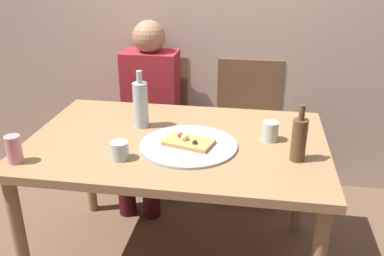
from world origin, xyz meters
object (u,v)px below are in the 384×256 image
object	(u,v)px
dining_table	(177,154)
tumbler_near	(270,131)
soda_can	(14,149)
beer_bottle	(141,104)
wine_bottle	(299,139)
pizza_tray	(189,145)
tumbler_far	(120,150)
pizza_slice_last	(188,142)
guest_in_sweater	(148,104)
chair_left	(154,114)
chair_right	(248,120)

from	to	relation	value
dining_table	tumbler_near	size ratio (longest dim) A/B	15.26
tumbler_near	soda_can	distance (m)	1.15
beer_bottle	wine_bottle	bearing A→B (deg)	-18.18
pizza_tray	tumbler_far	xyz separation A→B (m)	(-0.27, -0.17, 0.03)
pizza_slice_last	guest_in_sweater	xyz separation A→B (m)	(-0.40, 0.78, -0.12)
tumbler_far	chair_left	distance (m)	1.14
pizza_slice_last	tumbler_near	size ratio (longest dim) A/B	2.64
beer_bottle	soda_can	xyz separation A→B (m)	(-0.43, -0.46, -0.06)
dining_table	beer_bottle	world-z (taller)	beer_bottle
dining_table	beer_bottle	xyz separation A→B (m)	(-0.21, 0.13, 0.20)
dining_table	soda_can	world-z (taller)	soda_can
tumbler_near	tumbler_far	size ratio (longest dim) A/B	1.16
soda_can	guest_in_sweater	bearing A→B (deg)	73.73
tumbler_near	soda_can	xyz separation A→B (m)	(-1.08, -0.40, 0.01)
tumbler_far	wine_bottle	bearing A→B (deg)	8.45
chair_right	guest_in_sweater	xyz separation A→B (m)	(-0.65, -0.15, 0.13)
beer_bottle	tumbler_far	size ratio (longest dim) A/B	3.67
tumbler_near	chair_right	bearing A→B (deg)	98.77
dining_table	beer_bottle	size ratio (longest dim) A/B	4.83
pizza_slice_last	chair_left	world-z (taller)	chair_left
pizza_tray	chair_left	world-z (taller)	chair_left
soda_can	chair_left	world-z (taller)	chair_left
pizza_tray	wine_bottle	world-z (taller)	wine_bottle
wine_bottle	beer_bottle	world-z (taller)	beer_bottle
pizza_tray	soda_can	distance (m)	0.76
chair_left	chair_right	world-z (taller)	same
chair_right	guest_in_sweater	distance (m)	0.68
pizza_tray	pizza_slice_last	distance (m)	0.02
pizza_tray	chair_right	world-z (taller)	chair_right
tumbler_far	chair_left	bearing A→B (deg)	96.53
pizza_tray	guest_in_sweater	xyz separation A→B (m)	(-0.40, 0.78, -0.11)
tumbler_far	chair_right	size ratio (longest dim) A/B	0.09
dining_table	guest_in_sweater	xyz separation A→B (m)	(-0.33, 0.71, -0.02)
chair_left	tumbler_far	bearing A→B (deg)	96.53
pizza_tray	wine_bottle	size ratio (longest dim) A/B	1.79
wine_bottle	soda_can	size ratio (longest dim) A/B	2.07
beer_bottle	pizza_tray	bearing A→B (deg)	-35.23
chair_right	tumbler_far	bearing A→B (deg)	64.57
dining_table	pizza_slice_last	distance (m)	0.14
dining_table	chair_right	xyz separation A→B (m)	(0.32, 0.86, -0.15)
tumbler_far	chair_right	distance (m)	1.25
tumbler_far	chair_left	world-z (taller)	chair_left
tumbler_far	soda_can	bearing A→B (deg)	-166.87
soda_can	guest_in_sweater	xyz separation A→B (m)	(0.31, 1.05, -0.16)
tumbler_near	guest_in_sweater	size ratio (longest dim) A/B	0.08
pizza_slice_last	tumbler_far	distance (m)	0.32
dining_table	pizza_tray	distance (m)	0.13
pizza_tray	chair_left	size ratio (longest dim) A/B	0.50
wine_bottle	tumbler_near	world-z (taller)	wine_bottle
wine_bottle	tumbler_near	bearing A→B (deg)	122.12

